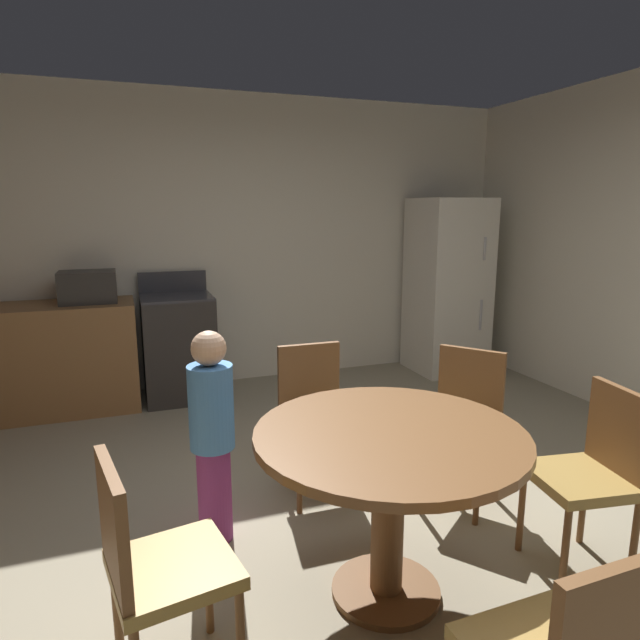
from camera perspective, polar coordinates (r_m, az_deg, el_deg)
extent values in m
plane|color=gray|center=(2.95, 3.32, -22.68)|extent=(14.00, 14.00, 0.00)
cube|color=silver|center=(5.31, -9.34, 8.09)|extent=(5.89, 0.12, 2.70)
cube|color=olive|center=(5.02, -28.50, -3.79)|extent=(1.73, 0.60, 0.90)
cube|color=#2D2B28|center=(4.97, -14.55, -2.87)|extent=(0.60, 0.60, 0.90)
cube|color=#38383D|center=(4.88, -14.82, 2.37)|extent=(0.60, 0.60, 0.02)
cube|color=#38383D|center=(5.14, -15.17, 3.93)|extent=(0.60, 0.04, 0.18)
cube|color=silver|center=(5.73, 13.16, 3.46)|extent=(0.68, 0.66, 1.76)
cylinder|color=#B2B2B7|center=(5.52, 16.86, 7.15)|extent=(0.02, 0.02, 0.22)
cylinder|color=#B2B2B7|center=(5.60, 16.47, 0.50)|extent=(0.02, 0.02, 0.30)
cube|color=#2D2B28|center=(4.86, -23.11, 3.21)|extent=(0.44, 0.32, 0.26)
cylinder|color=brown|center=(2.69, 6.88, -26.21)|extent=(0.48, 0.48, 0.03)
cylinder|color=brown|center=(2.49, 7.09, -19.91)|extent=(0.14, 0.14, 0.72)
cylinder|color=brown|center=(2.32, 7.32, -11.87)|extent=(1.13, 1.13, 0.04)
cylinder|color=brown|center=(2.74, 24.24, -21.28)|extent=(0.03, 0.03, 0.43)
cylinder|color=brown|center=(2.98, 20.31, -18.15)|extent=(0.03, 0.03, 0.43)
cylinder|color=brown|center=(2.93, 30.00, -19.56)|extent=(0.03, 0.03, 0.43)
cylinder|color=brown|center=(3.16, 25.82, -16.85)|extent=(0.03, 0.03, 0.43)
cube|color=#A37F3D|center=(2.84, 25.51, -14.79)|extent=(0.46, 0.46, 0.05)
cube|color=brown|center=(2.87, 28.82, -10.30)|extent=(0.09, 0.38, 0.42)
cylinder|color=brown|center=(2.41, -11.60, -25.38)|extent=(0.03, 0.03, 0.43)
cylinder|color=brown|center=(2.36, -20.41, -26.94)|extent=(0.03, 0.03, 0.43)
cube|color=#A37F3D|center=(2.11, -15.07, -23.82)|extent=(0.46, 0.46, 0.05)
cube|color=brown|center=(1.97, -20.79, -19.70)|extent=(0.10, 0.38, 0.42)
cylinder|color=brown|center=(3.21, 3.85, -15.14)|extent=(0.03, 0.03, 0.43)
cylinder|color=brown|center=(3.11, -2.18, -16.08)|extent=(0.03, 0.03, 0.43)
cylinder|color=brown|center=(3.50, 1.63, -12.80)|extent=(0.03, 0.03, 0.43)
cylinder|color=brown|center=(3.40, -3.89, -13.55)|extent=(0.03, 0.03, 0.43)
cube|color=#A37F3D|center=(3.20, -0.15, -10.57)|extent=(0.41, 0.41, 0.05)
cube|color=brown|center=(3.29, -1.17, -6.06)|extent=(0.38, 0.04, 0.42)
cylinder|color=brown|center=(3.12, 16.13, -16.45)|extent=(0.03, 0.03, 0.43)
cylinder|color=brown|center=(3.22, 10.12, -15.27)|extent=(0.03, 0.03, 0.43)
cylinder|color=brown|center=(3.42, 17.83, -14.00)|extent=(0.03, 0.03, 0.43)
cylinder|color=brown|center=(3.50, 12.32, -13.03)|extent=(0.03, 0.03, 0.43)
cube|color=#A37F3D|center=(3.21, 14.31, -10.88)|extent=(0.56, 0.56, 0.05)
cube|color=brown|center=(3.30, 15.49, -6.44)|extent=(0.26, 0.32, 0.42)
cylinder|color=#8C337A|center=(2.93, -10.95, -17.37)|extent=(0.17, 0.17, 0.50)
cylinder|color=#4784CC|center=(2.74, -11.32, -8.91)|extent=(0.31, 0.31, 0.42)
sphere|color=#D6A884|center=(2.65, -11.57, -2.92)|extent=(0.17, 0.17, 0.17)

